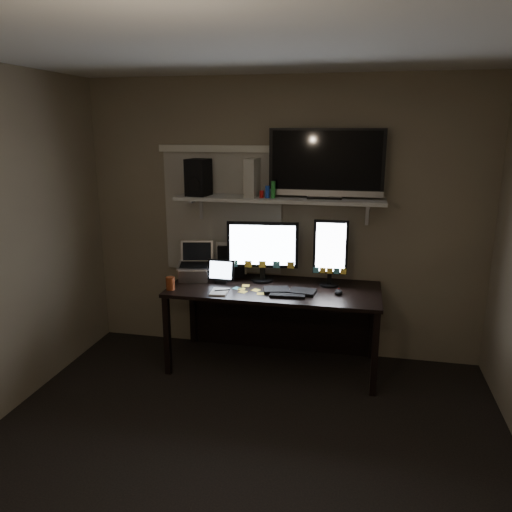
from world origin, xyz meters
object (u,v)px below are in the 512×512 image
(tv, at_px, (326,164))
(speaker, at_px, (198,177))
(monitor_portrait, at_px, (330,253))
(keyboard, at_px, (289,291))
(tablet, at_px, (221,271))
(game_console, at_px, (253,178))
(monitor_landscape, at_px, (262,251))
(cup, at_px, (170,283))
(desk, at_px, (276,302))
(mouse, at_px, (339,292))
(laptop, at_px, (194,262))

(tv, height_order, speaker, tv)
(monitor_portrait, distance_m, keyboard, 0.49)
(tablet, relative_size, speaker, 0.76)
(tv, distance_m, game_console, 0.64)
(tv, bearing_deg, monitor_portrait, -52.01)
(keyboard, distance_m, speaker, 1.27)
(monitor_landscape, xyz_separation_m, game_console, (-0.10, 0.06, 0.64))
(cup, bearing_deg, tv, 21.01)
(desk, bearing_deg, cup, -157.36)
(tablet, height_order, speaker, speaker)
(monitor_portrait, relative_size, keyboard, 1.33)
(desk, distance_m, game_console, 1.12)
(mouse, bearing_deg, keyboard, -178.31)
(monitor_landscape, xyz_separation_m, cup, (-0.72, -0.40, -0.22))
(mouse, bearing_deg, game_console, 155.58)
(desk, relative_size, cup, 16.42)
(cup, distance_m, tv, 1.65)
(keyboard, relative_size, tv, 0.46)
(tv, distance_m, speaker, 1.11)
(monitor_landscape, distance_m, mouse, 0.77)
(mouse, xyz_separation_m, game_console, (-0.79, 0.28, 0.89))
(cup, height_order, speaker, speaker)
(keyboard, distance_m, laptop, 0.92)
(tablet, distance_m, laptop, 0.27)
(desk, xyz_separation_m, cup, (-0.85, -0.36, 0.23))
(keyboard, height_order, speaker, speaker)
(mouse, relative_size, cup, 0.92)
(monitor_portrait, distance_m, mouse, 0.36)
(keyboard, height_order, tablet, tablet)
(desk, height_order, monitor_portrait, monitor_portrait)
(laptop, bearing_deg, cup, -121.53)
(desk, xyz_separation_m, tablet, (-0.48, -0.08, 0.28))
(laptop, xyz_separation_m, speaker, (0.03, 0.10, 0.74))
(keyboard, bearing_deg, monitor_portrait, 35.72)
(laptop, xyz_separation_m, cup, (-0.11, -0.31, -0.11))
(desk, distance_m, laptop, 0.82)
(desk, xyz_separation_m, speaker, (-0.71, 0.05, 1.09))
(keyboard, xyz_separation_m, tv, (0.24, 0.35, 1.03))
(keyboard, distance_m, tv, 1.11)
(monitor_landscape, height_order, cup, monitor_landscape)
(desk, relative_size, laptop, 5.48)
(game_console, relative_size, speaker, 1.02)
(monitor_portrait, height_order, speaker, speaker)
(mouse, bearing_deg, tv, 113.27)
(cup, bearing_deg, tablet, 36.90)
(tv, xyz_separation_m, speaker, (-1.10, -0.07, -0.13))
(cup, bearing_deg, laptop, 70.59)
(cup, height_order, game_console, game_console)
(monitor_portrait, distance_m, speaker, 1.32)
(desk, height_order, keyboard, keyboard)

